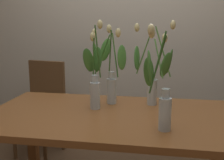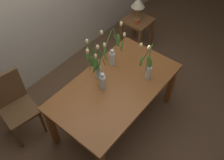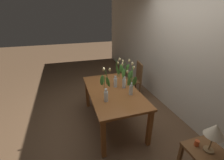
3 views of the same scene
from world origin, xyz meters
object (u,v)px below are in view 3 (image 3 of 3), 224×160
object	(u,v)px
side_table	(205,158)
pillar_candle	(197,143)
tulip_vase_1	(124,77)
tulip_vase_2	(116,78)
tulip_vase_0	(131,84)
tulip_vase_3	(106,90)
table_lamp	(215,131)
dining_chair	(135,78)
dining_table	(113,94)

from	to	relation	value
side_table	pillar_candle	bearing A→B (deg)	-151.58
tulip_vase_1	side_table	xyz separation A→B (m)	(1.55, 0.48, -0.53)
tulip_vase_1	tulip_vase_2	size ratio (longest dim) A/B	0.94
tulip_vase_0	side_table	distance (m)	1.42
tulip_vase_2	pillar_candle	distance (m)	1.65
tulip_vase_3	table_lamp	xyz separation A→B (m)	(1.19, 0.96, -0.07)
pillar_candle	side_table	bearing A→B (deg)	28.42
dining_chair	pillar_candle	world-z (taller)	dining_chair
tulip_vase_3	pillar_candle	bearing A→B (deg)	39.00
tulip_vase_0	table_lamp	world-z (taller)	tulip_vase_0
dining_chair	pillar_candle	xyz separation A→B (m)	(2.25, -0.22, 0.06)
side_table	tulip_vase_1	bearing A→B (deg)	-162.91
dining_table	tulip_vase_0	size ratio (longest dim) A/B	2.73
dining_table	tulip_vase_1	world-z (taller)	tulip_vase_1
tulip_vase_3	dining_chair	bearing A→B (deg)	136.54
side_table	tulip_vase_3	bearing A→B (deg)	-141.88
side_table	table_lamp	world-z (taller)	table_lamp
tulip_vase_3	pillar_candle	distance (m)	1.43
tulip_vase_0	pillar_candle	xyz separation A→B (m)	(1.13, 0.41, -0.36)
tulip_vase_1	tulip_vase_3	bearing A→B (deg)	-52.37
tulip_vase_0	table_lamp	bearing A→B (deg)	21.75
tulip_vase_3	dining_chair	size ratio (longest dim) A/B	0.61
tulip_vase_1	dining_chair	distance (m)	1.12
tulip_vase_3	table_lamp	bearing A→B (deg)	38.84
dining_table	dining_chair	world-z (taller)	dining_chair
side_table	pillar_candle	size ratio (longest dim) A/B	7.33
tulip_vase_0	tulip_vase_2	size ratio (longest dim) A/B	0.99
tulip_vase_3	pillar_candle	size ratio (longest dim) A/B	7.53
tulip_vase_0	tulip_vase_1	bearing A→B (deg)	-179.15
tulip_vase_0	pillar_candle	world-z (taller)	tulip_vase_0
table_lamp	tulip_vase_2	bearing A→B (deg)	-159.04
tulip_vase_0	pillar_candle	bearing A→B (deg)	20.07
dining_table	tulip_vase_2	bearing A→B (deg)	139.21
table_lamp	pillar_candle	bearing A→B (deg)	-142.79
dining_table	side_table	size ratio (longest dim) A/B	2.91
dining_table	side_table	bearing A→B (deg)	25.61
dining_table	tulip_vase_2	xyz separation A→B (m)	(-0.13, 0.12, 0.28)
dining_chair	tulip_vase_0	bearing A→B (deg)	-29.64
tulip_vase_3	side_table	world-z (taller)	tulip_vase_3
pillar_candle	table_lamp	bearing A→B (deg)	37.21
dining_table	dining_chair	xyz separation A→B (m)	(-0.86, 0.88, -0.12)
tulip_vase_2	dining_chair	size ratio (longest dim) A/B	0.63
tulip_vase_0	dining_chair	world-z (taller)	tulip_vase_0
side_table	dining_table	bearing A→B (deg)	-154.39
tulip_vase_2	dining_chair	bearing A→B (deg)	133.43
dining_table	side_table	distance (m)	1.67
tulip_vase_1	pillar_candle	size ratio (longest dim) A/B	7.42
tulip_vase_3	table_lamp	world-z (taller)	tulip_vase_3
dining_table	side_table	world-z (taller)	dining_table
tulip_vase_0	dining_chair	size ratio (longest dim) A/B	0.63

